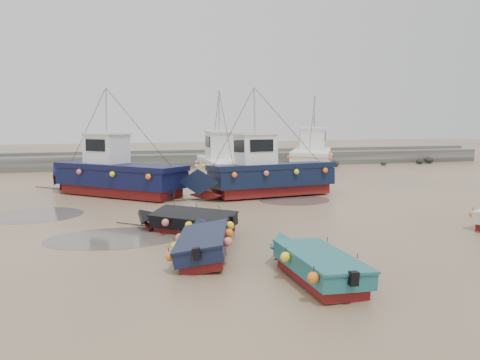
% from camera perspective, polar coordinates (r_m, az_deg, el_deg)
% --- Properties ---
extents(ground, '(120.00, 120.00, 0.00)m').
position_cam_1_polar(ground, '(20.74, -2.31, -5.13)').
color(ground, tan).
rests_on(ground, ground).
extents(seawall, '(60.00, 4.92, 1.50)m').
position_cam_1_polar(seawall, '(42.21, -7.72, 2.38)').
color(seawall, slate).
rests_on(seawall, ground).
extents(puddle_a, '(5.31, 5.31, 0.01)m').
position_cam_1_polar(puddle_a, '(18.73, -15.00, -6.84)').
color(puddle_a, '#595048').
rests_on(puddle_a, ground).
extents(puddle_b, '(3.99, 3.99, 0.01)m').
position_cam_1_polar(puddle_b, '(26.12, 6.62, -2.43)').
color(puddle_b, '#595048').
rests_on(puddle_b, ground).
extents(puddle_c, '(4.38, 4.38, 0.01)m').
position_cam_1_polar(puddle_c, '(24.12, -23.70, -3.94)').
color(puddle_c, '#595048').
rests_on(puddle_c, ground).
extents(puddle_d, '(5.92, 5.92, 0.01)m').
position_cam_1_polar(puddle_d, '(31.41, -2.26, -0.62)').
color(puddle_d, '#595048').
rests_on(puddle_d, ground).
extents(dinghy_1, '(2.62, 5.71, 1.43)m').
position_cam_1_polar(dinghy_1, '(15.85, -4.08, -7.23)').
color(dinghy_1, maroon).
rests_on(dinghy_1, ground).
extents(dinghy_2, '(2.13, 5.72, 1.43)m').
position_cam_1_polar(dinghy_2, '(13.84, 8.99, -9.59)').
color(dinghy_2, maroon).
rests_on(dinghy_2, ground).
extents(dinghy_4, '(4.88, 3.94, 1.43)m').
position_cam_1_polar(dinghy_4, '(19.03, -6.56, -4.67)').
color(dinghy_4, maroon).
rests_on(dinghy_4, ground).
extents(cabin_boat_0, '(9.42, 7.81, 6.22)m').
position_cam_1_polar(cabin_boat_0, '(28.50, -15.34, 0.87)').
color(cabin_boat_0, maroon).
rests_on(cabin_boat_0, ground).
extents(cabin_boat_1, '(2.82, 9.47, 6.22)m').
position_cam_1_polar(cabin_boat_1, '(30.90, -2.48, 1.78)').
color(cabin_boat_1, maroon).
rests_on(cabin_boat_1, ground).
extents(cabin_boat_2, '(10.39, 3.76, 6.22)m').
position_cam_1_polar(cabin_boat_2, '(27.05, 2.69, 0.82)').
color(cabin_boat_2, maroon).
rests_on(cabin_boat_2, ground).
extents(cabin_boat_3, '(5.99, 9.56, 6.22)m').
position_cam_1_polar(cabin_boat_3, '(39.08, 8.71, 2.98)').
color(cabin_boat_3, maroon).
rests_on(cabin_boat_3, ground).
extents(person, '(0.75, 0.63, 1.74)m').
position_cam_1_polar(person, '(25.99, -8.44, -2.53)').
color(person, '#1F233E').
rests_on(person, ground).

